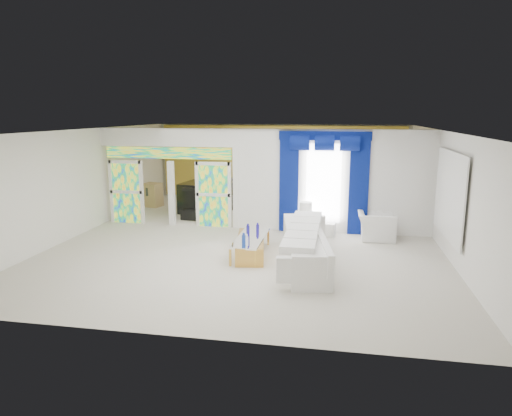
% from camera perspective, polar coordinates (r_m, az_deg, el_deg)
% --- Properties ---
extents(floor, '(12.00, 12.00, 0.00)m').
position_cam_1_polar(floor, '(13.01, -0.35, -3.63)').
color(floor, '#B7AF9E').
rests_on(floor, ground).
extents(dividing_wall, '(5.70, 0.18, 3.00)m').
position_cam_1_polar(dividing_wall, '(13.47, 9.48, 3.26)').
color(dividing_wall, white).
rests_on(dividing_wall, ground).
extents(dividing_header, '(4.30, 0.18, 0.55)m').
position_cam_1_polar(dividing_header, '(14.31, -11.01, 8.64)').
color(dividing_header, white).
rests_on(dividing_header, dividing_wall).
extents(stained_panel_left, '(0.95, 0.04, 2.00)m').
position_cam_1_polar(stained_panel_left, '(15.07, -15.81, 1.95)').
color(stained_panel_left, '#994C3F').
rests_on(stained_panel_left, ground).
extents(stained_panel_right, '(0.95, 0.04, 2.00)m').
position_cam_1_polar(stained_panel_right, '(14.06, -5.31, 1.67)').
color(stained_panel_right, '#994C3F').
rests_on(stained_panel_right, ground).
extents(stained_transom, '(4.00, 0.05, 0.35)m').
position_cam_1_polar(stained_transom, '(14.34, -10.94, 6.75)').
color(stained_transom, '#994C3F').
rests_on(stained_transom, dividing_header).
extents(window_pane, '(1.00, 0.02, 2.30)m').
position_cam_1_polar(window_pane, '(13.38, 8.40, 3.03)').
color(window_pane, white).
rests_on(window_pane, dividing_wall).
extents(blue_drape_left, '(0.55, 0.10, 2.80)m').
position_cam_1_polar(blue_drape_left, '(13.43, 4.11, 2.94)').
color(blue_drape_left, '#03104A').
rests_on(blue_drape_left, ground).
extents(blue_drape_right, '(0.55, 0.10, 2.80)m').
position_cam_1_polar(blue_drape_right, '(13.36, 12.68, 2.64)').
color(blue_drape_right, '#03104A').
rests_on(blue_drape_right, ground).
extents(blue_pelmet, '(2.60, 0.12, 0.25)m').
position_cam_1_polar(blue_pelmet, '(13.21, 8.57, 8.89)').
color(blue_pelmet, '#03104A').
rests_on(blue_pelmet, dividing_wall).
extents(wall_mirror, '(0.04, 2.70, 1.90)m').
position_cam_1_polar(wall_mirror, '(11.77, 23.01, 1.51)').
color(wall_mirror, white).
rests_on(wall_mirror, ground).
extents(gold_curtains, '(9.70, 0.12, 2.90)m').
position_cam_1_polar(gold_curtains, '(18.47, 3.06, 5.70)').
color(gold_curtains, gold).
rests_on(gold_curtains, ground).
extents(white_sofa, '(1.44, 3.95, 0.74)m').
position_cam_1_polar(white_sofa, '(10.87, 6.05, -4.81)').
color(white_sofa, silver).
rests_on(white_sofa, ground).
extents(coffee_table, '(0.96, 2.04, 0.44)m').
position_cam_1_polar(coffee_table, '(11.37, -0.67, -4.79)').
color(coffee_table, '#BE8D3B').
rests_on(coffee_table, ground).
extents(console_table, '(1.13, 0.48, 0.37)m').
position_cam_1_polar(console_table, '(13.33, 7.45, -2.53)').
color(console_table, silver).
rests_on(console_table, ground).
extents(table_lamp, '(0.36, 0.36, 0.58)m').
position_cam_1_polar(table_lamp, '(13.24, 6.21, -0.50)').
color(table_lamp, white).
rests_on(table_lamp, console_table).
extents(armchair, '(1.02, 1.16, 0.75)m').
position_cam_1_polar(armchair, '(13.23, 14.69, -2.07)').
color(armchair, silver).
rests_on(armchair, ground).
extents(grand_piano, '(1.84, 2.26, 1.04)m').
position_cam_1_polar(grand_piano, '(16.58, -5.77, 1.53)').
color(grand_piano, black).
rests_on(grand_piano, ground).
extents(piano_bench, '(1.03, 0.51, 0.33)m').
position_cam_1_polar(piano_bench, '(15.15, -7.41, -0.86)').
color(piano_bench, black).
rests_on(piano_bench, ground).
extents(tv_console, '(0.71, 0.67, 0.88)m').
position_cam_1_polar(tv_console, '(17.57, -12.77, 1.61)').
color(tv_console, tan).
rests_on(tv_console, ground).
extents(chandelier, '(0.60, 0.60, 0.60)m').
position_cam_1_polar(chandelier, '(16.41, -6.13, 8.90)').
color(chandelier, gold).
rests_on(chandelier, ceiling).
extents(decanters, '(0.22, 1.32, 0.29)m').
position_cam_1_polar(decanters, '(11.16, -0.96, -3.36)').
color(decanters, navy).
rests_on(decanters, coffee_table).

